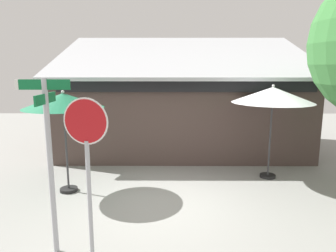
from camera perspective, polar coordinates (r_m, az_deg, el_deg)
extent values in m
cube|color=gray|center=(7.52, -1.89, -14.22)|extent=(28.00, 28.00, 0.10)
cube|color=#473833|center=(11.92, 2.72, 2.82)|extent=(8.47, 4.50, 2.94)
cube|color=#B7BABF|center=(11.66, 2.85, 12.78)|extent=(8.97, 5.00, 1.65)
cube|color=black|center=(9.52, 3.36, 7.55)|extent=(7.87, 0.16, 0.44)
cylinder|color=#A8AAB2|center=(5.49, -20.63, -7.45)|extent=(0.09, 0.09, 2.96)
cube|color=#116B38|center=(5.24, -21.64, 7.05)|extent=(0.80, 0.03, 0.16)
cube|color=#116B38|center=(5.25, -21.47, 4.66)|extent=(0.03, 0.80, 0.16)
cube|color=white|center=(5.41, -25.90, 6.83)|extent=(0.06, 0.03, 0.16)
cylinder|color=#A8AAB2|center=(5.19, -14.09, -13.60)|extent=(0.07, 0.07, 2.03)
cylinder|color=white|center=(4.81, -14.81, 0.83)|extent=(0.70, 0.15, 0.72)
cylinder|color=red|center=(4.81, -14.81, 0.83)|extent=(0.66, 0.15, 0.67)
cylinder|color=black|center=(8.52, -17.65, -10.99)|extent=(0.44, 0.44, 0.08)
cylinder|color=#333335|center=(8.19, -18.07, -4.12)|extent=(0.05, 0.05, 2.19)
cone|color=#1E724C|center=(7.97, -18.59, 4.42)|extent=(1.95, 1.95, 0.36)
sphere|color=silver|center=(7.96, -18.68, 5.93)|extent=(0.08, 0.08, 0.08)
cylinder|color=black|center=(9.51, 17.73, -8.66)|extent=(0.44, 0.44, 0.08)
cylinder|color=#333335|center=(9.22, 18.11, -2.42)|extent=(0.05, 0.05, 2.20)
cone|color=white|center=(9.03, 18.59, 5.42)|extent=(2.22, 2.22, 0.43)
sphere|color=silver|center=(9.01, 18.68, 6.96)|extent=(0.08, 0.08, 0.08)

